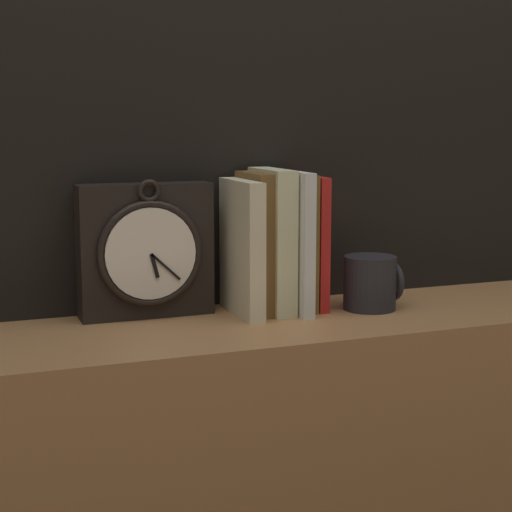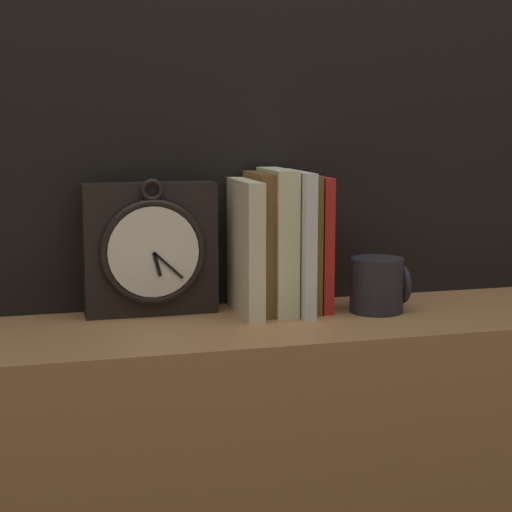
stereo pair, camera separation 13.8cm
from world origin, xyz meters
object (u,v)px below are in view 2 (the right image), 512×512
book_slot4_brown (307,242)px  mug (378,285)px  clock (151,249)px  book_slot0_cream (246,248)px  book_slot2_cream (277,241)px  book_slot5_red (317,243)px  book_slot3_white (297,242)px  book_slot1_brown (259,243)px

book_slot4_brown → mug: book_slot4_brown is taller
clock → book_slot0_cream: 0.16m
book_slot2_cream → book_slot4_brown: (0.06, 0.01, -0.00)m
clock → book_slot4_brown: book_slot4_brown is taller
book_slot2_cream → book_slot5_red: book_slot2_cream is taller
book_slot0_cream → book_slot2_cream: (0.06, 0.01, 0.01)m
book_slot3_white → book_slot4_brown: size_ratio=1.03×
book_slot3_white → book_slot0_cream: bearing=178.4°
book_slot5_red → book_slot2_cream: bearing=-175.8°
book_slot0_cream → mug: size_ratio=2.35×
book_slot2_cream → book_slot1_brown: bearing=171.8°
clock → book_slot3_white: (0.25, -0.04, 0.01)m
book_slot3_white → book_slot5_red: book_slot3_white is taller
book_slot2_cream → book_slot5_red: 0.08m
book_slot2_cream → book_slot3_white: bearing=-16.9°
book_slot1_brown → book_slot3_white: size_ratio=0.99×
book_slot1_brown → book_slot5_red: book_slot1_brown is taller
book_slot1_brown → mug: size_ratio=2.46×
book_slot4_brown → clock: bearing=173.8°
book_slot0_cream → mug: 0.24m
book_slot4_brown → mug: bearing=-27.5°
book_slot3_white → book_slot4_brown: book_slot3_white is taller
book_slot3_white → mug: 0.16m
book_slot5_red → book_slot4_brown: bearing=-179.3°
book_slot2_cream → book_slot5_red: size_ratio=1.06×
mug → book_slot3_white: bearing=162.3°
book_slot3_white → mug: (0.13, -0.04, -0.07)m
book_slot1_brown → book_slot2_cream: (0.03, -0.00, 0.00)m
book_slot3_white → book_slot5_red: bearing=19.4°
book_slot4_brown → mug: 0.14m
book_slot0_cream → book_slot3_white: 0.09m
book_slot3_white → book_slot4_brown: 0.03m
book_slot3_white → book_slot5_red: 0.05m
book_slot4_brown → mug: (0.11, -0.06, -0.07)m
book_slot0_cream → book_slot4_brown: 0.11m
clock → book_slot1_brown: size_ratio=0.98×
book_slot0_cream → book_slot4_brown: size_ratio=0.97×
book_slot3_white → book_slot4_brown: (0.02, 0.01, -0.00)m
clock → book_slot5_red: 0.29m
clock → book_slot1_brown: bearing=-9.4°
book_slot2_cream → book_slot3_white: (0.03, -0.01, -0.00)m
book_slot0_cream → book_slot1_brown: (0.03, 0.01, 0.01)m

